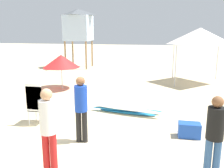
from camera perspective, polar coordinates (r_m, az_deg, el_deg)
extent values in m
plane|color=beige|center=(6.64, -13.97, -12.80)|extent=(80.00, 80.00, 0.00)
cube|color=white|center=(7.79, -16.70, -5.64)|extent=(0.48, 0.48, 0.04)
cube|color=white|center=(7.55, -17.57, -4.69)|extent=(0.48, 0.04, 0.40)
cube|color=white|center=(7.76, -16.74, -5.01)|extent=(0.48, 0.48, 0.04)
cube|color=white|center=(7.52, -17.62, -4.04)|extent=(0.48, 0.04, 0.40)
cube|color=white|center=(7.74, -16.79, -4.37)|extent=(0.48, 0.48, 0.04)
cube|color=white|center=(7.50, -17.66, -3.38)|extent=(0.48, 0.04, 0.40)
cube|color=white|center=(7.71, -16.83, -3.73)|extent=(0.48, 0.48, 0.04)
cube|color=white|center=(7.47, -17.71, -2.71)|extent=(0.48, 0.04, 0.40)
cube|color=white|center=(7.69, -16.87, -3.09)|extent=(0.48, 0.48, 0.04)
cube|color=white|center=(7.45, -17.75, -2.05)|extent=(0.48, 0.04, 0.40)
cube|color=white|center=(7.66, -16.91, -2.44)|extent=(0.48, 0.48, 0.04)
cube|color=white|center=(7.43, -17.80, -1.37)|extent=(0.48, 0.04, 0.40)
cylinder|color=white|center=(7.94, -14.54, -6.89)|extent=(0.04, 0.04, 0.42)
cylinder|color=white|center=(8.13, -17.23, -6.61)|extent=(0.04, 0.04, 0.42)
cylinder|color=white|center=(7.59, -15.92, -7.90)|extent=(0.04, 0.04, 0.42)
cylinder|color=white|center=(7.79, -18.69, -7.57)|extent=(0.04, 0.04, 0.42)
ellipsoid|color=#268CCC|center=(8.44, 3.55, -6.55)|extent=(2.01, 0.55, 0.08)
ellipsoid|color=#268CCC|center=(8.49, 3.34, -5.88)|extent=(2.44, 0.30, 0.08)
ellipsoid|color=white|center=(8.29, 3.23, -5.73)|extent=(2.44, 0.73, 0.08)
cylinder|color=black|center=(6.36, -7.75, -9.67)|extent=(0.14, 0.14, 0.82)
cylinder|color=black|center=(6.31, -6.36, -9.81)|extent=(0.14, 0.14, 0.82)
cylinder|color=#193FB2|center=(6.09, -7.24, -3.35)|extent=(0.32, 0.32, 0.65)
sphere|color=brown|center=(5.99, -7.36, 0.66)|extent=(0.22, 0.22, 0.22)
cylinder|color=red|center=(5.23, -15.06, -15.06)|extent=(0.14, 0.14, 0.84)
cylinder|color=red|center=(5.16, -13.41, -15.33)|extent=(0.14, 0.14, 0.84)
cylinder|color=white|center=(4.90, -14.71, -7.40)|extent=(0.32, 0.32, 0.66)
sphere|color=tan|center=(4.77, -15.01, -2.37)|extent=(0.23, 0.23, 0.23)
cylinder|color=#33598C|center=(5.26, 21.36, -15.64)|extent=(0.14, 0.14, 0.79)
cylinder|color=#33598C|center=(5.29, 23.13, -15.62)|extent=(0.14, 0.14, 0.79)
cylinder|color=black|center=(4.99, 22.92, -8.44)|extent=(0.32, 0.32, 0.62)
sphere|color=brown|center=(4.86, 23.34, -3.83)|extent=(0.21, 0.21, 0.21)
cylinder|color=#B2B2B7|center=(12.43, 14.53, 3.94)|extent=(0.05, 0.05, 2.04)
cylinder|color=#B2B2B7|center=(14.81, 14.05, 5.30)|extent=(0.05, 0.05, 2.04)
cylinder|color=#B2B2B7|center=(15.12, 23.23, 4.80)|extent=(0.05, 0.05, 2.04)
pyramid|color=silver|center=(13.62, 19.75, 10.43)|extent=(2.41, 2.41, 0.84)
cylinder|color=olive|center=(18.07, -10.80, 6.62)|extent=(0.12, 0.12, 1.98)
cylinder|color=olive|center=(17.54, -6.03, 6.60)|extent=(0.12, 0.12, 1.98)
cylinder|color=olive|center=(19.51, -9.08, 7.12)|extent=(0.12, 0.12, 1.98)
cylinder|color=olive|center=(19.03, -4.64, 7.10)|extent=(0.12, 0.12, 1.98)
cube|color=silver|center=(18.43, -7.81, 12.73)|extent=(1.80, 1.80, 1.80)
pyramid|color=#4C5156|center=(18.47, -7.92, 16.22)|extent=(1.98, 1.98, 0.45)
cylinder|color=beige|center=(11.94, -11.61, 2.77)|extent=(0.04, 0.04, 1.64)
cone|color=red|center=(11.87, -11.72, 5.23)|extent=(1.72, 1.72, 0.60)
cube|color=blue|center=(6.93, 17.49, -10.15)|extent=(0.57, 0.34, 0.39)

